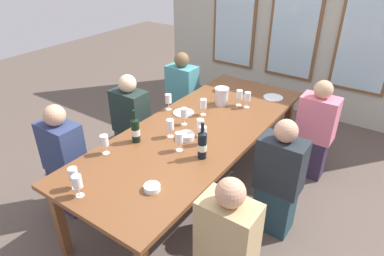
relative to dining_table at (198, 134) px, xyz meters
The scene contains 29 objects.
ground_plane 0.68m from the dining_table, ahead, with size 12.00×12.00×0.00m, color brown.
back_wall_with_windows 2.58m from the dining_table, 90.00° to the left, with size 4.29×0.10×2.90m.
dining_table is the anchor object (origin of this frame).
white_plate_0 0.36m from the dining_table, 148.61° to the left, with size 0.22×0.22×0.01m, color white.
white_plate_1 1.13m from the dining_table, 73.88° to the left, with size 0.22×0.22×0.01m, color white.
metal_pitcher 0.63m from the dining_table, 98.59° to the left, with size 0.16×0.16×0.19m.
wine_bottle_0 0.52m from the dining_table, 52.11° to the right, with size 0.08×0.08×0.33m.
wine_bottle_1 0.63m from the dining_table, 122.40° to the right, with size 0.08×0.08×0.31m.
tasting_bowl_0 0.98m from the dining_table, 76.02° to the right, with size 0.12×0.12×0.04m, color white.
tasting_bowl_1 0.24m from the dining_table, 84.43° to the right, with size 0.15×0.15×0.05m, color white.
tasting_bowl_2 0.96m from the dining_table, 107.03° to the left, with size 0.15×0.15×0.04m, color white.
wine_glass_0 0.91m from the dining_table, 116.72° to the right, with size 0.07×0.07×0.17m.
wine_glass_1 0.23m from the dining_table, 47.39° to the right, with size 0.07×0.07×0.17m.
wine_glass_2 0.34m from the dining_table, 112.95° to the left, with size 0.07×0.07×0.17m.
wine_glass_3 0.54m from the dining_table, 161.19° to the left, with size 0.07×0.07×0.17m.
wine_glass_4 0.71m from the dining_table, 83.47° to the left, with size 0.07×0.07×0.17m.
wine_glass_5 0.24m from the dining_table, behind, with size 0.07×0.07×0.17m.
wine_glass_6 0.34m from the dining_table, 114.44° to the right, with size 0.07×0.07×0.17m.
wine_glass_7 0.33m from the dining_table, 47.57° to the right, with size 0.07×0.07×0.17m.
wine_glass_8 0.45m from the dining_table, 78.69° to the right, with size 0.07×0.07×0.17m.
wine_glass_9 1.30m from the dining_table, 96.51° to the right, with size 0.07×0.07×0.17m.
wine_glass_10 0.73m from the dining_table, 75.77° to the left, with size 0.07×0.07×0.17m.
wine_glass_11 1.28m from the dining_table, 100.98° to the right, with size 0.07×0.07×0.17m.
seated_person_0 1.27m from the dining_table, 133.32° to the right, with size 0.38×0.24×1.11m.
seated_person_1 1.29m from the dining_table, 47.51° to the right, with size 0.38×0.24×1.11m.
seated_person_2 1.27m from the dining_table, 133.09° to the left, with size 0.38×0.24×1.11m.
seated_person_3 1.30m from the dining_table, 48.20° to the left, with size 0.38×0.24×1.11m.
seated_person_4 0.88m from the dining_table, behind, with size 0.38×0.24×1.11m.
seated_person_5 0.88m from the dining_table, ahead, with size 0.38×0.24×1.11m.
Camera 1 is at (1.56, -2.36, 2.34)m, focal length 31.65 mm.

